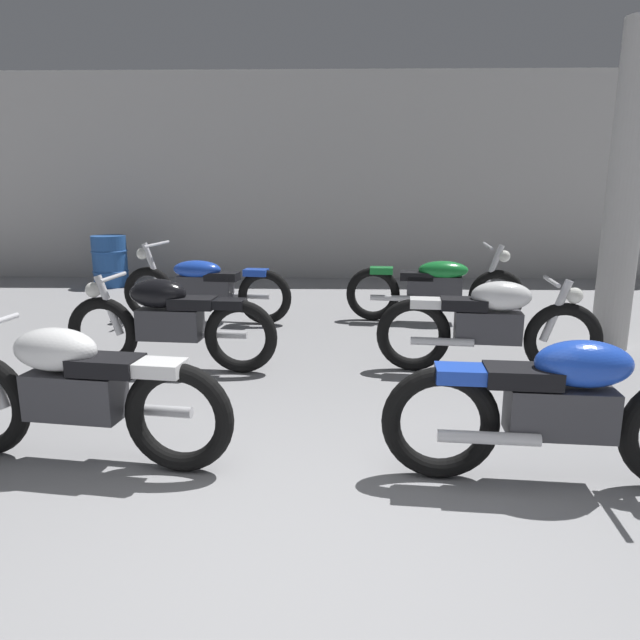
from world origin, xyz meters
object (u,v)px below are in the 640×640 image
at_px(motorcycle_right_row_2, 435,286).
at_px(support_pillar, 626,192).
at_px(motorcycle_left_row_1, 169,321).
at_px(motorcycle_right_row_1, 489,324).
at_px(motorcycle_left_row_0, 74,391).
at_px(motorcycle_left_row_2, 205,286).
at_px(oil_drum, 110,261).
at_px(motorcycle_right_row_0, 562,408).

bearing_deg(motorcycle_right_row_2, support_pillar, -34.32).
height_order(motorcycle_left_row_1, motorcycle_right_row_1, same).
bearing_deg(support_pillar, motorcycle_left_row_0, -148.60).
bearing_deg(motorcycle_left_row_0, support_pillar, 31.40).
bearing_deg(motorcycle_left_row_2, motorcycle_right_row_2, 0.72).
xyz_separation_m(support_pillar, motorcycle_right_row_2, (-1.64, 1.12, -1.15)).
distance_m(motorcycle_left_row_0, motorcycle_right_row_2, 4.75).
bearing_deg(oil_drum, motorcycle_right_row_1, -41.68).
height_order(support_pillar, motorcycle_left_row_0, support_pillar).
height_order(support_pillar, motorcycle_right_row_2, support_pillar).
distance_m(motorcycle_left_row_0, motorcycle_right_row_1, 3.44).
bearing_deg(support_pillar, motorcycle_left_row_2, 166.41).
relative_size(support_pillar, oil_drum, 3.76).
bearing_deg(motorcycle_left_row_0, motorcycle_left_row_1, 87.99).
bearing_deg(support_pillar, motorcycle_left_row_1, -168.69).
xyz_separation_m(support_pillar, oil_drum, (-6.65, 3.66, -1.18)).
bearing_deg(motorcycle_right_row_1, motorcycle_left_row_1, 179.24).
relative_size(motorcycle_left_row_1, motorcycle_right_row_1, 1.00).
relative_size(motorcycle_left_row_1, motorcycle_left_row_2, 0.91).
xyz_separation_m(motorcycle_left_row_0, motorcycle_right_row_1, (2.94, 1.80, 0.00)).
bearing_deg(support_pillar, motorcycle_right_row_2, 145.68).
bearing_deg(motorcycle_left_row_1, motorcycle_right_row_2, 36.08).
bearing_deg(motorcycle_right_row_1, support_pillar, 31.18).
bearing_deg(motorcycle_left_row_0, oil_drum, 109.03).
height_order(motorcycle_left_row_1, motorcycle_left_row_2, motorcycle_left_row_2).
bearing_deg(motorcycle_left_row_1, support_pillar, 11.31).
bearing_deg(motorcycle_left_row_0, motorcycle_right_row_0, -4.02).
bearing_deg(motorcycle_right_row_2, motorcycle_right_row_0, -89.73).
relative_size(motorcycle_right_row_0, motorcycle_right_row_2, 0.91).
bearing_deg(oil_drum, motorcycle_left_row_2, -50.02).
relative_size(motorcycle_left_row_0, motorcycle_right_row_0, 1.00).
distance_m(support_pillar, motorcycle_left_row_2, 4.76).
relative_size(support_pillar, motorcycle_left_row_2, 1.48).
height_order(motorcycle_right_row_1, oil_drum, motorcycle_right_row_1).
bearing_deg(support_pillar, motorcycle_right_row_1, -148.82).
distance_m(motorcycle_left_row_1, motorcycle_right_row_2, 3.39).
distance_m(motorcycle_left_row_1, motorcycle_right_row_0, 3.43).
bearing_deg(motorcycle_right_row_1, motorcycle_left_row_2, 146.12).
xyz_separation_m(motorcycle_right_row_0, motorcycle_right_row_2, (-0.02, 4.03, -0.01)).
height_order(motorcycle_left_row_2, motorcycle_right_row_0, motorcycle_left_row_2).
height_order(support_pillar, oil_drum, support_pillar).
bearing_deg(oil_drum, motorcycle_left_row_0, -70.97).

